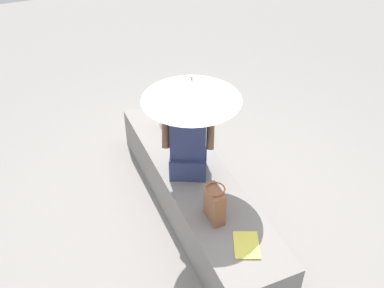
# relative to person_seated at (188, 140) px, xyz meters

# --- Properties ---
(ground_plane) EXTENTS (14.00, 14.00, 0.00)m
(ground_plane) POSITION_rel_person_seated_xyz_m (-0.06, -0.05, -0.85)
(ground_plane) COLOR gray
(stone_bench) EXTENTS (2.69, 0.63, 0.46)m
(stone_bench) POSITION_rel_person_seated_xyz_m (-0.06, -0.05, -0.62)
(stone_bench) COLOR gray
(stone_bench) RESTS_ON ground
(person_seated) EXTENTS (0.40, 0.51, 0.90)m
(person_seated) POSITION_rel_person_seated_xyz_m (0.00, 0.00, 0.00)
(person_seated) COLOR navy
(person_seated) RESTS_ON stone_bench
(parasol) EXTENTS (0.85, 0.85, 1.07)m
(parasol) POSITION_rel_person_seated_xyz_m (-0.07, -0.00, 0.56)
(parasol) COLOR #B7B7BC
(parasol) RESTS_ON stone_bench
(handbag_black) EXTENTS (0.22, 0.17, 0.34)m
(handbag_black) POSITION_rel_person_seated_xyz_m (-0.64, 0.04, -0.22)
(handbag_black) COLOR brown
(handbag_black) RESTS_ON stone_bench
(tote_bag_canvas) EXTENTS (0.23, 0.18, 0.37)m
(tote_bag_canvas) POSITION_rel_person_seated_xyz_m (0.76, -0.11, -0.21)
(tote_bag_canvas) COLOR silver
(tote_bag_canvas) RESTS_ON stone_bench
(magazine) EXTENTS (0.34, 0.30, 0.01)m
(magazine) POSITION_rel_person_seated_xyz_m (-1.01, -0.07, -0.38)
(magazine) COLOR #EAE04C
(magazine) RESTS_ON stone_bench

